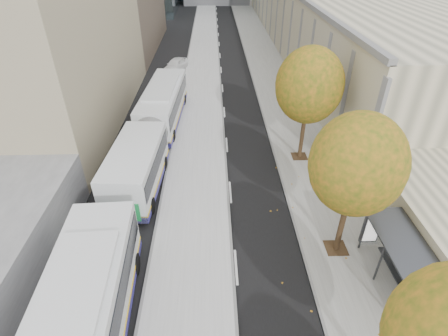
{
  "coord_description": "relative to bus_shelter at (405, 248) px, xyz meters",
  "views": [
    {
      "loc": [
        -2.6,
        0.48,
        13.61
      ],
      "look_at": [
        -2.08,
        17.03,
        2.5
      ],
      "focal_mm": 28.0,
      "sensor_mm": 36.0,
      "label": 1
    }
  ],
  "objects": [
    {
      "name": "bus_platform",
      "position": [
        -9.56,
        24.04,
        -2.11
      ],
      "size": [
        4.25,
        150.0,
        0.15
      ],
      "primitive_type": "cube",
      "color": "#A7A7A7",
      "rests_on": "ground"
    },
    {
      "name": "sidewalk",
      "position": [
        -1.56,
        24.04,
        -2.15
      ],
      "size": [
        4.75,
        150.0,
        0.08
      ],
      "primitive_type": "cube",
      "color": "gray",
      "rests_on": "ground"
    },
    {
      "name": "building_tan",
      "position": [
        9.81,
        53.04,
        1.81
      ],
      "size": [
        18.0,
        92.0,
        8.0
      ],
      "primitive_type": "cube",
      "color": "gray",
      "rests_on": "ground"
    },
    {
      "name": "bus_shelter",
      "position": [
        0.0,
        0.0,
        0.0
      ],
      "size": [
        1.9,
        4.4,
        2.53
      ],
      "color": "#383A3F",
      "rests_on": "sidewalk"
    },
    {
      "name": "tree_c",
      "position": [
        -2.09,
        2.04,
        3.06
      ],
      "size": [
        4.2,
        4.2,
        7.28
      ],
      "color": "black",
      "rests_on": "sidewalk"
    },
    {
      "name": "tree_d",
      "position": [
        -2.09,
        11.04,
        3.28
      ],
      "size": [
        4.4,
        4.4,
        7.6
      ],
      "color": "black",
      "rests_on": "sidewalk"
    },
    {
      "name": "bus_far",
      "position": [
        -12.79,
        13.12,
        -0.52
      ],
      "size": [
        3.74,
        18.47,
        3.06
      ],
      "rotation": [
        0.0,
        0.0,
        -0.06
      ],
      "color": "silver",
      "rests_on": "ground"
    },
    {
      "name": "distant_car",
      "position": [
        -12.73,
        30.86,
        -1.46
      ],
      "size": [
        3.06,
        4.6,
        1.46
      ],
      "primitive_type": "imported",
      "rotation": [
        0.0,
        0.0,
        -0.34
      ],
      "color": "white",
      "rests_on": "ground"
    }
  ]
}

